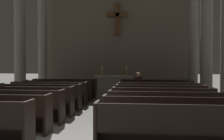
# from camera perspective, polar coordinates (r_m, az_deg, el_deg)

# --- Properties ---
(pew_left_row_3) EXTENTS (3.08, 0.50, 0.95)m
(pew_left_row_3) POSITION_cam_1_polar(r_m,az_deg,el_deg) (7.88, -21.75, -7.41)
(pew_left_row_3) COLOR black
(pew_left_row_3) RESTS_ON ground
(pew_left_row_4) EXTENTS (3.08, 0.50, 0.95)m
(pew_left_row_4) POSITION_cam_1_polar(r_m,az_deg,el_deg) (8.82, -18.50, -6.47)
(pew_left_row_4) COLOR black
(pew_left_row_4) RESTS_ON ground
(pew_left_row_5) EXTENTS (3.08, 0.50, 0.95)m
(pew_left_row_5) POSITION_cam_1_polar(r_m,az_deg,el_deg) (9.78, -15.89, -5.69)
(pew_left_row_5) COLOR black
(pew_left_row_5) RESTS_ON ground
(pew_left_row_6) EXTENTS (3.08, 0.50, 0.95)m
(pew_left_row_6) POSITION_cam_1_polar(r_m,az_deg,el_deg) (10.77, -13.76, -5.05)
(pew_left_row_6) COLOR black
(pew_left_row_6) RESTS_ON ground
(pew_left_row_7) EXTENTS (3.08, 0.50, 0.95)m
(pew_left_row_7) POSITION_cam_1_polar(r_m,az_deg,el_deg) (11.76, -11.99, -4.51)
(pew_left_row_7) COLOR black
(pew_left_row_7) RESTS_ON ground
(pew_left_row_8) EXTENTS (3.08, 0.50, 0.95)m
(pew_left_row_8) POSITION_cam_1_polar(r_m,az_deg,el_deg) (12.77, -10.50, -4.06)
(pew_left_row_8) COLOR black
(pew_left_row_8) RESTS_ON ground
(pew_right_row_1) EXTENTS (3.08, 0.50, 0.95)m
(pew_right_row_1) POSITION_cam_1_polar(r_m,az_deg,el_deg) (4.95, 14.56, -12.49)
(pew_right_row_1) COLOR black
(pew_right_row_1) RESTS_ON ground
(pew_right_row_2) EXTENTS (3.08, 0.50, 0.95)m
(pew_right_row_2) POSITION_cam_1_polar(r_m,az_deg,el_deg) (5.98, 13.06, -10.10)
(pew_right_row_2) COLOR black
(pew_right_row_2) RESTS_ON ground
(pew_right_row_3) EXTENTS (3.08, 0.50, 0.95)m
(pew_right_row_3) POSITION_cam_1_polar(r_m,az_deg,el_deg) (7.01, 12.02, -8.41)
(pew_right_row_3) COLOR black
(pew_right_row_3) RESTS_ON ground
(pew_right_row_4) EXTENTS (3.08, 0.50, 0.95)m
(pew_right_row_4) POSITION_cam_1_polar(r_m,az_deg,el_deg) (8.05, 11.25, -7.16)
(pew_right_row_4) COLOR black
(pew_right_row_4) RESTS_ON ground
(pew_right_row_5) EXTENTS (3.08, 0.50, 0.95)m
(pew_right_row_5) POSITION_cam_1_polar(r_m,az_deg,el_deg) (9.10, 10.66, -6.19)
(pew_right_row_5) COLOR black
(pew_right_row_5) RESTS_ON ground
(pew_right_row_6) EXTENTS (3.08, 0.50, 0.95)m
(pew_right_row_6) POSITION_cam_1_polar(r_m,az_deg,el_deg) (10.15, 10.20, -5.42)
(pew_right_row_6) COLOR black
(pew_right_row_6) RESTS_ON ground
(pew_right_row_7) EXTENTS (3.08, 0.50, 0.95)m
(pew_right_row_7) POSITION_cam_1_polar(r_m,az_deg,el_deg) (11.20, 9.82, -4.79)
(pew_right_row_7) COLOR black
(pew_right_row_7) RESTS_ON ground
(pew_right_row_8) EXTENTS (3.08, 0.50, 0.95)m
(pew_right_row_8) POSITION_cam_1_polar(r_m,az_deg,el_deg) (12.25, 9.51, -4.27)
(pew_right_row_8) COLOR black
(pew_right_row_8) RESTS_ON ground
(column_left_third) EXTENTS (0.84, 0.84, 7.25)m
(column_left_third) POSITION_cam_1_polar(r_m,az_deg,el_deg) (13.95, -19.78, 8.93)
(column_left_third) COLOR gray
(column_left_third) RESTS_ON ground
(column_right_third) EXTENTS (0.84, 0.84, 7.25)m
(column_right_third) POSITION_cam_1_polar(r_m,az_deg,el_deg) (12.94, 20.24, 9.54)
(column_right_third) COLOR gray
(column_right_third) RESTS_ON ground
(column_left_fourth) EXTENTS (0.84, 0.84, 7.25)m
(column_left_fourth) POSITION_cam_1_polar(r_m,az_deg,el_deg) (16.72, -15.15, 7.67)
(column_left_fourth) COLOR gray
(column_left_fourth) RESTS_ON ground
(column_right_fourth) EXTENTS (0.84, 0.84, 7.25)m
(column_right_fourth) POSITION_cam_1_polar(r_m,az_deg,el_deg) (15.90, 17.55, 7.99)
(column_right_fourth) COLOR gray
(column_right_fourth) RESTS_ON ground
(altar) EXTENTS (2.20, 0.90, 1.01)m
(altar) POSITION_cam_1_polar(r_m,az_deg,el_deg) (14.80, 0.47, -3.09)
(altar) COLOR #A8A399
(altar) RESTS_ON ground
(candlestick_left) EXTENTS (0.16, 0.16, 0.56)m
(candlestick_left) POSITION_cam_1_polar(r_m,az_deg,el_deg) (14.85, -2.22, -0.57)
(candlestick_left) COLOR #B79338
(candlestick_left) RESTS_ON altar
(candlestick_right) EXTENTS (0.16, 0.16, 0.56)m
(candlestick_right) POSITION_cam_1_polar(r_m,az_deg,el_deg) (14.71, 3.18, -0.58)
(candlestick_right) COLOR #B79338
(candlestick_right) RESTS_ON altar
(apse_with_cross) EXTENTS (10.03, 0.50, 8.31)m
(apse_with_cross) POSITION_cam_1_polar(r_m,az_deg,el_deg) (17.25, 1.25, 9.60)
(apse_with_cross) COLOR #706656
(apse_with_cross) RESTS_ON ground
(lone_worshipper) EXTENTS (0.32, 0.43, 1.32)m
(lone_worshipper) POSITION_cam_1_polar(r_m,az_deg,el_deg) (11.19, 5.81, -3.68)
(lone_worshipper) COLOR #26262B
(lone_worshipper) RESTS_ON ground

